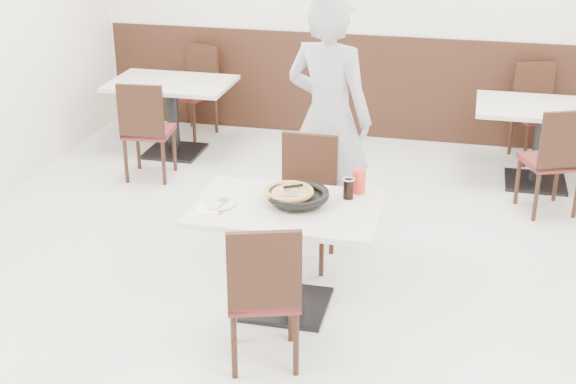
% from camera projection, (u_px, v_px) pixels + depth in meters
% --- Properties ---
extents(floor, '(7.00, 7.00, 0.00)m').
position_uv_depth(floor, '(307.00, 296.00, 5.58)').
color(floor, beige).
rests_on(floor, ground).
extents(wall_back, '(6.00, 0.04, 2.80)m').
position_uv_depth(wall_back, '(380.00, 6.00, 8.16)').
color(wall_back, silver).
rests_on(wall_back, floor).
extents(wainscot_back, '(5.90, 0.03, 1.10)m').
position_uv_depth(wainscot_back, '(376.00, 87.00, 8.48)').
color(wainscot_back, black).
rests_on(wainscot_back, floor).
extents(main_table, '(1.22, 0.83, 0.75)m').
position_uv_depth(main_table, '(287.00, 258.00, 5.30)').
color(main_table, beige).
rests_on(main_table, floor).
extents(chair_near, '(0.53, 0.53, 0.95)m').
position_uv_depth(chair_near, '(263.00, 290.00, 4.71)').
color(chair_near, black).
rests_on(chair_near, floor).
extents(chair_far, '(0.43, 0.43, 0.95)m').
position_uv_depth(chair_far, '(303.00, 204.00, 5.87)').
color(chair_far, black).
rests_on(chair_far, floor).
extents(trivet, '(0.14, 0.14, 0.04)m').
position_uv_depth(trivet, '(293.00, 202.00, 5.17)').
color(trivet, black).
rests_on(trivet, main_table).
extents(pizza_pan, '(0.37, 0.37, 0.01)m').
position_uv_depth(pizza_pan, '(298.00, 198.00, 5.17)').
color(pizza_pan, black).
rests_on(pizza_pan, trivet).
extents(pizza, '(0.29, 0.29, 0.02)m').
position_uv_depth(pizza, '(288.00, 194.00, 5.18)').
color(pizza, gold).
rests_on(pizza, pizza_pan).
extents(pizza_server, '(0.08, 0.10, 0.00)m').
position_uv_depth(pizza_server, '(292.00, 194.00, 5.10)').
color(pizza_server, silver).
rests_on(pizza_server, pizza).
extents(napkin, '(0.18, 0.18, 0.00)m').
position_uv_depth(napkin, '(211.00, 208.00, 5.12)').
color(napkin, white).
rests_on(napkin, main_table).
extents(side_plate, '(0.19, 0.19, 0.01)m').
position_uv_depth(side_plate, '(220.00, 205.00, 5.16)').
color(side_plate, silver).
rests_on(side_plate, napkin).
extents(fork, '(0.05, 0.16, 0.00)m').
position_uv_depth(fork, '(223.00, 205.00, 5.13)').
color(fork, silver).
rests_on(fork, side_plate).
extents(cola_glass, '(0.07, 0.07, 0.13)m').
position_uv_depth(cola_glass, '(348.00, 189.00, 5.25)').
color(cola_glass, black).
rests_on(cola_glass, main_table).
extents(red_cup, '(0.09, 0.09, 0.16)m').
position_uv_depth(red_cup, '(359.00, 181.00, 5.33)').
color(red_cup, red).
rests_on(red_cup, main_table).
extents(diner_person, '(0.81, 0.65, 1.93)m').
position_uv_depth(diner_person, '(329.00, 118.00, 6.14)').
color(diner_person, '#B8B8BD').
rests_on(diner_person, floor).
extents(bg_table_left, '(1.20, 0.80, 0.75)m').
position_uv_depth(bg_table_left, '(173.00, 118.00, 8.09)').
color(bg_table_left, beige).
rests_on(bg_table_left, floor).
extents(bg_chair_left_near, '(0.45, 0.45, 0.95)m').
position_uv_depth(bg_chair_left_near, '(149.00, 129.00, 7.44)').
color(bg_chair_left_near, black).
rests_on(bg_chair_left_near, floor).
extents(bg_chair_left_far, '(0.55, 0.55, 0.95)m').
position_uv_depth(bg_chair_left_far, '(192.00, 92.00, 8.59)').
color(bg_chair_left_far, black).
rests_on(bg_chair_left_far, floor).
extents(bg_table_right, '(1.30, 0.95, 0.75)m').
position_uv_depth(bg_table_right, '(540.00, 145.00, 7.33)').
color(bg_table_right, beige).
rests_on(bg_table_right, floor).
extents(bg_chair_right_near, '(0.55, 0.55, 0.95)m').
position_uv_depth(bg_chair_right_near, '(550.00, 159.00, 6.72)').
color(bg_chair_right_near, black).
rests_on(bg_chair_right_near, floor).
extents(bg_chair_right_far, '(0.55, 0.55, 0.95)m').
position_uv_depth(bg_chair_right_far, '(539.00, 114.00, 7.87)').
color(bg_chair_right_far, black).
rests_on(bg_chair_right_far, floor).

